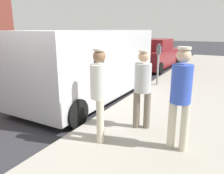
{
  "coord_description": "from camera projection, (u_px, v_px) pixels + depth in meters",
  "views": [
    {
      "loc": [
        3.71,
        -3.17,
        2.19
      ],
      "look_at": [
        1.65,
        0.65,
        1.05
      ],
      "focal_mm": 35.59,
      "sensor_mm": 36.0,
      "label": 1
    }
  ],
  "objects": [
    {
      "name": "sidewalk_slab",
      "position": [
        200.0,
        174.0,
        3.33
      ],
      "size": [
        5.0,
        32.0,
        0.15
      ],
      "primitive_type": "cube",
      "color": "#9E998E",
      "rests_on": "ground"
    },
    {
      "name": "parking_meter_near",
      "position": [
        99.0,
        79.0,
        4.59
      ],
      "size": [
        0.14,
        0.18,
        1.52
      ],
      "color": "gray",
      "rests_on": "sidewalk_slab"
    },
    {
      "name": "parked_sedan_ahead",
      "position": [
        154.0,
        55.0,
        12.61
      ],
      "size": [
        2.07,
        4.46,
        1.65
      ],
      "color": "maroon",
      "rests_on": "ground"
    },
    {
      "name": "parking_meter_far",
      "position": [
        158.0,
        57.0,
        8.11
      ],
      "size": [
        0.14,
        0.18,
        1.52
      ],
      "color": "gray",
      "rests_on": "sidewalk_slab"
    },
    {
      "name": "pedestrian_in_gray",
      "position": [
        143.0,
        85.0,
        4.51
      ],
      "size": [
        0.34,
        0.34,
        1.64
      ],
      "color": "#726656",
      "rests_on": "sidewalk_slab"
    },
    {
      "name": "pedestrian_in_blue",
      "position": [
        181.0,
        93.0,
        3.65
      ],
      "size": [
        0.36,
        0.34,
        1.77
      ],
      "color": "beige",
      "rests_on": "sidewalk_slab"
    },
    {
      "name": "pedestrian_in_white",
      "position": [
        100.0,
        89.0,
        3.99
      ],
      "size": [
        0.34,
        0.34,
        1.71
      ],
      "color": "beige",
      "rests_on": "sidewalk_slab"
    },
    {
      "name": "ground_plane",
      "position": [
        33.0,
        130.0,
        4.96
      ],
      "size": [
        80.0,
        80.0,
        0.0
      ],
      "primitive_type": "plane",
      "color": "#2D2D33"
    },
    {
      "name": "parked_van",
      "position": [
        92.0,
        63.0,
        6.99
      ],
      "size": [
        2.21,
        5.24,
        2.15
      ],
      "color": "#BCBCC1",
      "rests_on": "ground"
    }
  ]
}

